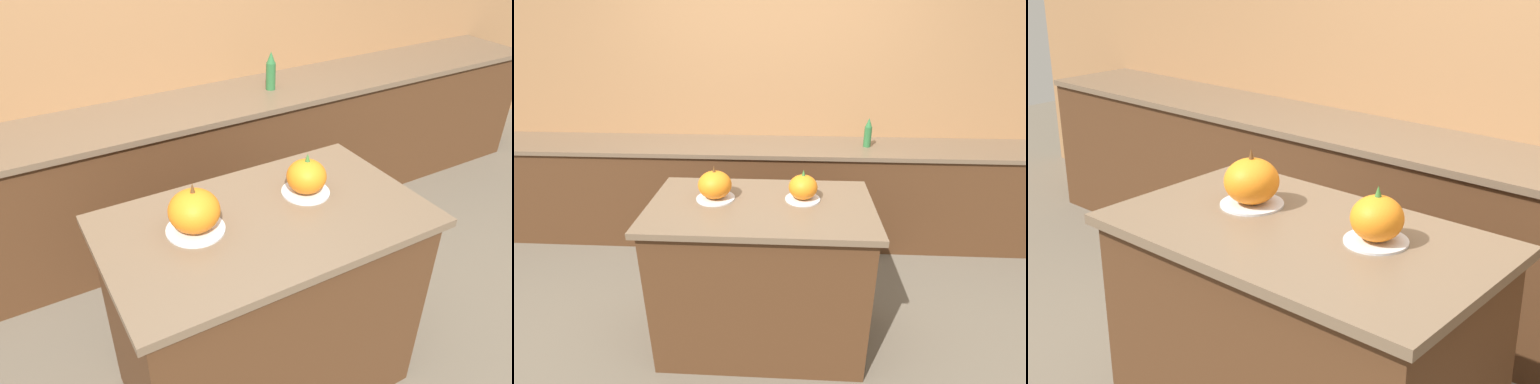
# 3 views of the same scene
# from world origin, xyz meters

# --- Properties ---
(ground_plane) EXTENTS (12.00, 12.00, 0.00)m
(ground_plane) POSITION_xyz_m (0.00, 0.00, 0.00)
(ground_plane) COLOR #665B4C
(wall_back) EXTENTS (8.00, 0.06, 2.50)m
(wall_back) POSITION_xyz_m (0.00, 1.63, 1.25)
(wall_back) COLOR #9E7047
(wall_back) RESTS_ON ground_plane
(kitchen_island) EXTENTS (1.27, 0.74, 0.95)m
(kitchen_island) POSITION_xyz_m (0.00, 0.00, 0.48)
(kitchen_island) COLOR #4C2D19
(kitchen_island) RESTS_ON ground_plane
(back_counter) EXTENTS (6.00, 0.60, 0.90)m
(back_counter) POSITION_xyz_m (0.00, 1.30, 0.45)
(back_counter) COLOR #4C2D19
(back_counter) RESTS_ON ground_plane
(pumpkin_cake_left) EXTENTS (0.22, 0.22, 0.20)m
(pumpkin_cake_left) POSITION_xyz_m (-0.27, 0.06, 1.03)
(pumpkin_cake_left) COLOR silver
(pumpkin_cake_left) RESTS_ON kitchen_island
(pumpkin_cake_right) EXTENTS (0.20, 0.20, 0.18)m
(pumpkin_cake_right) POSITION_xyz_m (0.24, 0.07, 1.02)
(pumpkin_cake_right) COLOR silver
(pumpkin_cake_right) RESTS_ON kitchen_island
(bottle_tall) EXTENTS (0.06, 0.06, 0.25)m
(bottle_tall) POSITION_xyz_m (0.81, 1.31, 1.01)
(bottle_tall) COLOR #2D6B38
(bottle_tall) RESTS_ON back_counter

